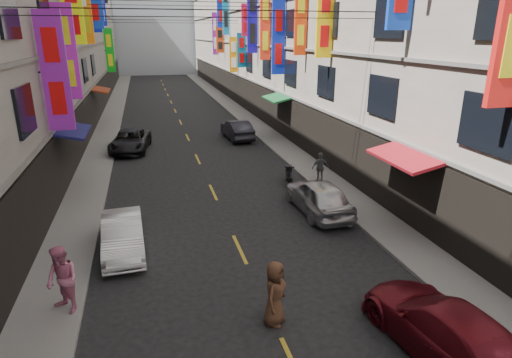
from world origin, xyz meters
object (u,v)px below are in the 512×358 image
car_left_far (130,141)px  pedestrian_lfar (62,280)px  pedestrian_rfar (320,167)px  car_right_near (446,330)px  pedestrian_crossing (275,293)px  car_left_mid (123,235)px  car_right_mid (318,196)px  scooter_far_right (289,175)px  car_right_far (237,130)px

car_left_far → pedestrian_lfar: bearing=-86.3°
pedestrian_rfar → car_right_near: bearing=78.5°
pedestrian_crossing → car_left_far: bearing=47.8°
car_left_mid → car_left_far: car_left_far is taller
car_right_mid → pedestrian_crossing: bearing=57.9°
car_right_mid → pedestrian_rfar: size_ratio=2.82×
scooter_far_right → pedestrian_lfar: bearing=60.1°
car_right_near → scooter_far_right: bearing=-97.4°
car_left_mid → pedestrian_rfar: bearing=25.0°
pedestrian_rfar → car_left_mid: bearing=25.0°
car_right_mid → car_left_mid: bearing=9.7°
car_right_mid → car_right_far: 14.13m
car_left_far → car_right_mid: 14.95m
car_left_mid → pedestrian_lfar: 3.66m
car_right_mid → pedestrian_crossing: 7.78m
car_left_far → car_right_far: bearing=19.6°
car_right_near → car_right_mid: car_right_mid is taller
car_right_near → car_right_far: 22.98m
car_left_mid → pedestrian_lfar: (-1.40, -3.36, 0.44)m
car_left_far → car_right_near: size_ratio=0.99×
car_left_far → pedestrian_rfar: (9.51, -9.21, 0.23)m
car_left_mid → pedestrian_rfar: 10.73m
pedestrian_crossing → pedestrian_lfar: bearing=108.0°
scooter_far_right → car_right_near: bearing=104.9°
pedestrian_lfar → car_right_mid: bearing=74.8°
car_left_mid → car_left_far: (0.00, 14.19, 0.03)m
scooter_far_right → car_left_mid: size_ratio=0.45×
scooter_far_right → car_right_far: (-0.54, 10.19, 0.26)m
car_left_mid → pedestrian_crossing: bearing=-54.6°
car_right_far → pedestrian_crossing: 21.09m
car_left_mid → pedestrian_crossing: 6.51m
scooter_far_right → car_right_far: size_ratio=0.41×
car_left_far → pedestrian_lfar: pedestrian_lfar is taller
car_left_mid → pedestrian_rfar: (9.51, 4.97, 0.25)m
car_right_near → pedestrian_crossing: size_ratio=2.69×
pedestrian_crossing → scooter_far_right: bearing=15.5°
car_right_near → pedestrian_crossing: 4.19m
car_left_far → car_right_mid: car_right_mid is taller
car_right_mid → pedestrian_lfar: pedestrian_lfar is taller
scooter_far_right → car_right_mid: 3.94m
pedestrian_rfar → scooter_far_right: bearing=-21.5°
car_left_far → car_right_near: 22.79m
pedestrian_crossing → car_right_mid: bearing=5.2°
car_left_mid → pedestrian_rfar: size_ratio=2.52×
car_left_far → pedestrian_crossing: (4.01, -19.31, 0.24)m
pedestrian_lfar → pedestrian_rfar: 13.72m
scooter_far_right → pedestrian_rfar: 1.66m
car_right_mid → scooter_far_right: bearing=-91.3°
car_left_far → car_right_mid: bearing=-49.4°
car_right_near → pedestrian_rfar: 12.43m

